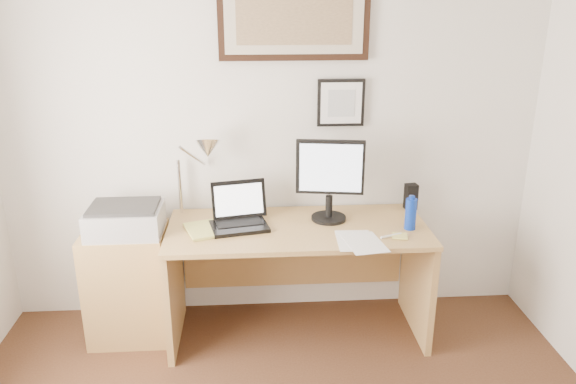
{
  "coord_description": "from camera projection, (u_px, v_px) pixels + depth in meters",
  "views": [
    {
      "loc": [
        -0.13,
        -1.54,
        2.11
      ],
      "look_at": [
        0.08,
        1.43,
        1.05
      ],
      "focal_mm": 35.0,
      "sensor_mm": 36.0,
      "label": 1
    }
  ],
  "objects": [
    {
      "name": "lcd_monitor",
      "position": [
        330.0,
        176.0,
        3.46
      ],
      "size": [
        0.42,
        0.22,
        0.52
      ],
      "color": "black",
      "rests_on": "desk"
    },
    {
      "name": "water_bottle",
      "position": [
        411.0,
        214.0,
        3.39
      ],
      "size": [
        0.07,
        0.07,
        0.19
      ],
      "primitive_type": "cylinder",
      "color": "#0C30A7",
      "rests_on": "desk"
    },
    {
      "name": "desk_lamp",
      "position": [
        205.0,
        152.0,
        3.44
      ],
      "size": [
        0.29,
        0.27,
        0.53
      ],
      "color": "silver",
      "rests_on": "desk"
    },
    {
      "name": "picture_small",
      "position": [
        341.0,
        103.0,
        3.56
      ],
      "size": [
        0.3,
        0.03,
        0.3
      ],
      "color": "black",
      "rests_on": "wall_back"
    },
    {
      "name": "wall_back",
      "position": [
        270.0,
        134.0,
        3.62
      ],
      "size": [
        3.5,
        0.02,
        2.5
      ],
      "primitive_type": "cube",
      "color": "white",
      "rests_on": "ground"
    },
    {
      "name": "printer",
      "position": [
        125.0,
        219.0,
        3.39
      ],
      "size": [
        0.44,
        0.34,
        0.18
      ],
      "color": "#ABABAD",
      "rests_on": "side_cabinet"
    },
    {
      "name": "book",
      "position": [
        188.0,
        232.0,
        3.34
      ],
      "size": [
        0.27,
        0.31,
        0.02
      ],
      "primitive_type": "imported",
      "rotation": [
        0.0,
        0.0,
        0.33
      ],
      "color": "#C8C65E",
      "rests_on": "desk"
    },
    {
      "name": "paper_sheet_b",
      "position": [
        364.0,
        243.0,
        3.22
      ],
      "size": [
        0.25,
        0.32,
        0.0
      ],
      "primitive_type": "cube",
      "rotation": [
        0.0,
        0.0,
        0.16
      ],
      "color": "white",
      "rests_on": "desk"
    },
    {
      "name": "side_cabinet",
      "position": [
        129.0,
        284.0,
        3.56
      ],
      "size": [
        0.5,
        0.4,
        0.73
      ],
      "primitive_type": "cube",
      "color": "#AA8147",
      "rests_on": "floor"
    },
    {
      "name": "sticky_pad",
      "position": [
        400.0,
        236.0,
        3.3
      ],
      "size": [
        0.11,
        0.11,
        0.01
      ],
      "primitive_type": "cube",
      "rotation": [
        0.0,
        0.0,
        -0.22
      ],
      "color": "#D8D166",
      "rests_on": "desk"
    },
    {
      "name": "desk",
      "position": [
        296.0,
        255.0,
        3.61
      ],
      "size": [
        1.6,
        0.7,
        0.75
      ],
      "color": "#AA8147",
      "rests_on": "floor"
    },
    {
      "name": "bottle_cap",
      "position": [
        412.0,
        197.0,
        3.35
      ],
      "size": [
        0.03,
        0.03,
        0.02
      ],
      "primitive_type": "cylinder",
      "color": "#0C30A7",
      "rests_on": "water_bottle"
    },
    {
      "name": "picture_large",
      "position": [
        294.0,
        21.0,
        3.37
      ],
      "size": [
        0.92,
        0.04,
        0.47
      ],
      "color": "black",
      "rests_on": "wall_back"
    },
    {
      "name": "marker_pen",
      "position": [
        391.0,
        236.0,
        3.3
      ],
      "size": [
        0.14,
        0.06,
        0.02
      ],
      "primitive_type": "cylinder",
      "rotation": [
        0.0,
        1.57,
        0.35
      ],
      "color": "white",
      "rests_on": "desk"
    },
    {
      "name": "laptop",
      "position": [
        239.0,
        217.0,
        3.45
      ],
      "size": [
        0.38,
        0.36,
        0.26
      ],
      "color": "black",
      "rests_on": "desk"
    },
    {
      "name": "paper_sheet_a",
      "position": [
        355.0,
        241.0,
        3.26
      ],
      "size": [
        0.22,
        0.3,
        0.0
      ],
      "primitive_type": "cube",
      "rotation": [
        0.0,
        0.0,
        -0.04
      ],
      "color": "white",
      "rests_on": "desk"
    },
    {
      "name": "speaker",
      "position": [
        411.0,
        197.0,
        3.71
      ],
      "size": [
        0.08,
        0.08,
        0.17
      ],
      "primitive_type": "cube",
      "rotation": [
        0.0,
        0.0,
        0.15
      ],
      "color": "black",
      "rests_on": "desk"
    }
  ]
}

